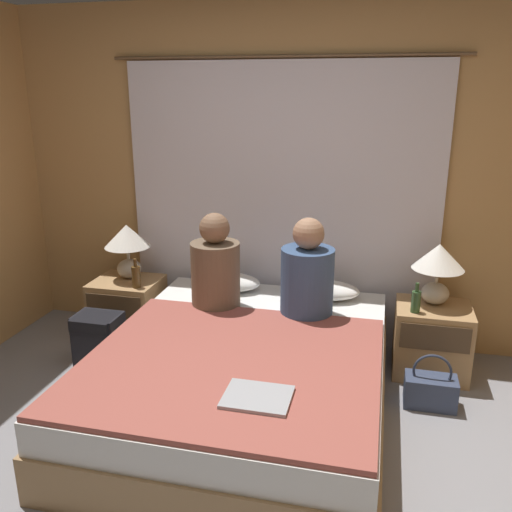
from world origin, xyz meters
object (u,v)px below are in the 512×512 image
nightstand_left (128,309)px  pillow_right (322,290)px  beer_bottle_on_right_stand (416,301)px  handbag_on_floor (430,390)px  nightstand_right (431,340)px  lamp_right (438,264)px  pillow_left (225,282)px  person_right_in_bed (307,276)px  beer_bottle_on_left_stand (136,276)px  bed (244,377)px  laptop_on_bed (257,397)px  lamp_left (127,242)px  person_left_in_bed (215,269)px  backpack_on_floor (99,339)px

nightstand_left → pillow_right: 1.52m
beer_bottle_on_right_stand → handbag_on_floor: 0.57m
nightstand_right → lamp_right: bearing=90.0°
pillow_left → person_right_in_bed: (0.66, -0.35, 0.22)m
beer_bottle_on_left_stand → lamp_right: bearing=5.0°
lamp_right → nightstand_left: bearing=-178.3°
bed → laptop_on_bed: (0.23, -0.61, 0.27)m
nightstand_right → pillow_left: 1.52m
beer_bottle_on_left_stand → handbag_on_floor: (2.10, -0.32, -0.46)m
pillow_left → beer_bottle_on_right_stand: 1.38m
laptop_on_bed → pillow_left: bearing=112.1°
pillow_left → beer_bottle_on_right_stand: (1.36, -0.21, 0.06)m
lamp_left → handbag_on_floor: bearing=-12.7°
pillow_left → beer_bottle_on_left_stand: beer_bottle_on_left_stand is taller
nightstand_right → person_right_in_bed: person_right_in_bed is taller
bed → person_right_in_bed: size_ratio=3.11×
lamp_left → beer_bottle_on_left_stand: bearing=-51.6°
handbag_on_floor → person_left_in_bed: bearing=172.6°
bed → lamp_right: (1.13, 0.82, 0.55)m
lamp_left → pillow_left: (0.77, 0.03, -0.26)m
pillow_right → nightstand_right: bearing=-7.0°
lamp_left → pillow_right: bearing=1.0°
bed → beer_bottle_on_right_stand: 1.23m
beer_bottle_on_left_stand → handbag_on_floor: size_ratio=0.63×
nightstand_right → person_right_in_bed: bearing=-163.2°
nightstand_left → beer_bottle_on_right_stand: 2.16m
lamp_left → pillow_right: (1.50, 0.03, -0.26)m
lamp_left → beer_bottle_on_left_stand: 0.31m
pillow_left → laptop_on_bed: bearing=-67.9°
bed → lamp_left: 1.50m
bed → handbag_on_floor: (1.11, 0.31, -0.11)m
beer_bottle_on_left_stand → backpack_on_floor: size_ratio=0.54×
pillow_right → beer_bottle_on_right_stand: bearing=-18.4°
lamp_left → backpack_on_floor: lamp_left is taller
handbag_on_floor → laptop_on_bed: bearing=-133.8°
backpack_on_floor → handbag_on_floor: backpack_on_floor is taller
bed → nightstand_left: (-1.13, 0.75, 0.02)m
bed → nightstand_left: bearing=146.4°
person_left_in_bed → pillow_right: bearing=26.6°
lamp_right → bed: bearing=-144.1°
handbag_on_floor → pillow_left: bearing=160.1°
lamp_right → pillow_right: lamp_right is taller
pillow_right → handbag_on_floor: 1.00m
bed → backpack_on_floor: size_ratio=5.06×
nightstand_right → pillow_right: pillow_right is taller
pillow_left → handbag_on_floor: bearing=-19.9°
beer_bottle_on_right_stand → backpack_on_floor: size_ratio=0.50×
beer_bottle_on_right_stand → backpack_on_floor: bearing=-169.7°
pillow_right → person_right_in_bed: person_right_in_bed is taller
pillow_left → person_right_in_bed: person_right_in_bed is taller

